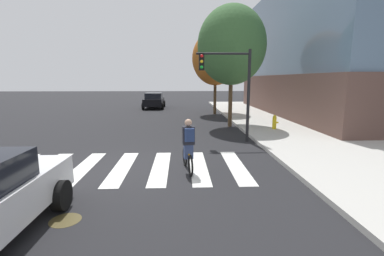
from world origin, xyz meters
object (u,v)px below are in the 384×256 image
manhole_cover (65,220)px  traffic_light_near (231,80)px  street_tree_near (232,45)px  street_tree_mid (215,58)px  sedan_mid (154,100)px  fire_hydrant (274,122)px  cyclist (188,146)px

manhole_cover → traffic_light_near: (4.67, 7.14, 2.86)m
traffic_light_near → street_tree_near: street_tree_near is taller
street_tree_near → street_tree_mid: bearing=91.7°
sedan_mid → traffic_light_near: size_ratio=1.06×
fire_hydrant → cyclist: bearing=-127.0°
sedan_mid → traffic_light_near: (4.98, -15.48, 2.07)m
manhole_cover → cyclist: bearing=48.1°
cyclist → street_tree_near: (2.80, 8.40, 4.00)m
manhole_cover → traffic_light_near: size_ratio=0.15×
cyclist → traffic_light_near: (2.04, 4.21, 2.02)m
manhole_cover → traffic_light_near: 8.99m
fire_hydrant → traffic_light_near: bearing=-140.7°
traffic_light_near → street_tree_near: 4.69m
traffic_light_near → street_tree_near: (0.76, 4.19, 1.98)m
cyclist → street_tree_mid: (2.62, 14.59, 3.72)m
traffic_light_near → street_tree_mid: 10.53m
manhole_cover → street_tree_mid: size_ratio=0.09×
manhole_cover → street_tree_near: 13.46m
fire_hydrant → street_tree_near: street_tree_near is taller
sedan_mid → street_tree_near: 13.29m
traffic_light_near → manhole_cover: bearing=-123.2°
sedan_mid → cyclist: cyclist is taller
traffic_light_near → fire_hydrant: size_ratio=5.38×
cyclist → traffic_light_near: bearing=64.2°
manhole_cover → street_tree_near: bearing=64.4°
traffic_light_near → street_tree_near: size_ratio=0.59×
traffic_light_near → street_tree_near: bearing=79.7°
street_tree_mid → fire_hydrant: bearing=-73.5°
traffic_light_near → fire_hydrant: bearing=39.3°
traffic_light_near → sedan_mid: bearing=107.8°
cyclist → fire_hydrant: 8.29m
manhole_cover → cyclist: 4.02m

